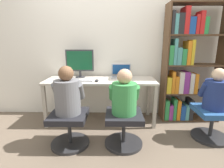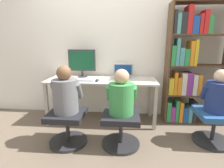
{
  "view_description": "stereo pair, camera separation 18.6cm",
  "coord_description": "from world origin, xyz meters",
  "px_view_note": "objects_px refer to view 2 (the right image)",
  "views": [
    {
      "loc": [
        0.23,
        -2.43,
        1.32
      ],
      "look_at": [
        0.19,
        0.09,
        0.69
      ],
      "focal_mm": 28.0,
      "sensor_mm": 36.0,
      "label": 1
    },
    {
      "loc": [
        0.42,
        -2.42,
        1.32
      ],
      "look_at": [
        0.19,
        0.09,
        0.69
      ],
      "focal_mm": 28.0,
      "sensor_mm": 36.0,
      "label": 2
    }
  ],
  "objects_px": {
    "keyboard": "(80,80)",
    "office_chair_side": "(214,124)",
    "desktop_monitor": "(82,62)",
    "office_chair_left": "(67,125)",
    "person_at_laptop": "(121,95)",
    "laptop": "(123,75)",
    "office_chair_right": "(121,127)",
    "person_at_monitor": "(65,93)",
    "bookshelf": "(189,68)",
    "person_near_shelf": "(218,94)"
  },
  "relations": [
    {
      "from": "desktop_monitor",
      "to": "office_chair_side",
      "type": "distance_m",
      "value": 2.15
    },
    {
      "from": "person_at_monitor",
      "to": "office_chair_side",
      "type": "height_order",
      "value": "person_at_monitor"
    },
    {
      "from": "person_at_monitor",
      "to": "person_at_laptop",
      "type": "xyz_separation_m",
      "value": [
        0.69,
        0.01,
        -0.02
      ]
    },
    {
      "from": "office_chair_right",
      "to": "office_chair_side",
      "type": "xyz_separation_m",
      "value": [
        1.21,
        0.17,
        0.0
      ]
    },
    {
      "from": "office_chair_side",
      "to": "person_near_shelf",
      "type": "relative_size",
      "value": 0.9
    },
    {
      "from": "person_at_laptop",
      "to": "person_near_shelf",
      "type": "height_order",
      "value": "person_at_laptop"
    },
    {
      "from": "desktop_monitor",
      "to": "office_chair_left",
      "type": "height_order",
      "value": "desktop_monitor"
    },
    {
      "from": "laptop",
      "to": "office_chair_side",
      "type": "distance_m",
      "value": 1.49
    },
    {
      "from": "desktop_monitor",
      "to": "bookshelf",
      "type": "relative_size",
      "value": 0.25
    },
    {
      "from": "desktop_monitor",
      "to": "office_chair_left",
      "type": "distance_m",
      "value": 1.12
    },
    {
      "from": "laptop",
      "to": "person_near_shelf",
      "type": "xyz_separation_m",
      "value": [
        1.22,
        -0.69,
        -0.1
      ]
    },
    {
      "from": "person_at_laptop",
      "to": "office_chair_left",
      "type": "bearing_deg",
      "value": -178.45
    },
    {
      "from": "person_at_monitor",
      "to": "laptop",
      "type": "bearing_deg",
      "value": 52.08
    },
    {
      "from": "office_chair_left",
      "to": "bookshelf",
      "type": "xyz_separation_m",
      "value": [
        1.71,
        0.8,
        0.65
      ]
    },
    {
      "from": "desktop_monitor",
      "to": "person_at_laptop",
      "type": "distance_m",
      "value": 1.14
    },
    {
      "from": "desktop_monitor",
      "to": "person_at_monitor",
      "type": "relative_size",
      "value": 0.78
    },
    {
      "from": "office_chair_right",
      "to": "person_at_monitor",
      "type": "relative_size",
      "value": 0.83
    },
    {
      "from": "person_at_laptop",
      "to": "person_near_shelf",
      "type": "relative_size",
      "value": 1.03
    },
    {
      "from": "keyboard",
      "to": "person_at_monitor",
      "type": "height_order",
      "value": "person_at_monitor"
    },
    {
      "from": "office_chair_right",
      "to": "person_near_shelf",
      "type": "xyz_separation_m",
      "value": [
        1.21,
        0.17,
        0.41
      ]
    },
    {
      "from": "person_at_monitor",
      "to": "person_near_shelf",
      "type": "height_order",
      "value": "person_at_monitor"
    },
    {
      "from": "laptop",
      "to": "office_chair_left",
      "type": "bearing_deg",
      "value": -127.79
    },
    {
      "from": "keyboard",
      "to": "laptop",
      "type": "bearing_deg",
      "value": 24.75
    },
    {
      "from": "office_chair_left",
      "to": "keyboard",
      "type": "bearing_deg",
      "value": 87.49
    },
    {
      "from": "desktop_monitor",
      "to": "office_chair_right",
      "type": "bearing_deg",
      "value": -50.66
    },
    {
      "from": "keyboard",
      "to": "person_at_monitor",
      "type": "relative_size",
      "value": 0.73
    },
    {
      "from": "person_near_shelf",
      "to": "laptop",
      "type": "bearing_deg",
      "value": 150.27
    },
    {
      "from": "person_at_monitor",
      "to": "office_chair_side",
      "type": "relative_size",
      "value": 1.21
    },
    {
      "from": "person_near_shelf",
      "to": "desktop_monitor",
      "type": "bearing_deg",
      "value": 160.38
    },
    {
      "from": "person_at_laptop",
      "to": "office_chair_side",
      "type": "relative_size",
      "value": 1.14
    },
    {
      "from": "office_chair_side",
      "to": "office_chair_left",
      "type": "bearing_deg",
      "value": -174.45
    },
    {
      "from": "laptop",
      "to": "person_near_shelf",
      "type": "distance_m",
      "value": 1.4
    },
    {
      "from": "keyboard",
      "to": "bookshelf",
      "type": "distance_m",
      "value": 1.71
    },
    {
      "from": "office_chair_right",
      "to": "person_at_monitor",
      "type": "xyz_separation_m",
      "value": [
        -0.69,
        -0.01,
        0.43
      ]
    },
    {
      "from": "office_chair_right",
      "to": "bookshelf",
      "type": "distance_m",
      "value": 1.44
    },
    {
      "from": "office_chair_right",
      "to": "person_at_laptop",
      "type": "distance_m",
      "value": 0.41
    },
    {
      "from": "keyboard",
      "to": "bookshelf",
      "type": "relative_size",
      "value": 0.23
    },
    {
      "from": "office_chair_right",
      "to": "office_chair_side",
      "type": "distance_m",
      "value": 1.22
    },
    {
      "from": "laptop",
      "to": "office_chair_side",
      "type": "height_order",
      "value": "laptop"
    },
    {
      "from": "keyboard",
      "to": "office_chair_side",
      "type": "xyz_separation_m",
      "value": [
        1.88,
        -0.39,
        -0.47
      ]
    },
    {
      "from": "office_chair_left",
      "to": "person_at_laptop",
      "type": "height_order",
      "value": "person_at_laptop"
    },
    {
      "from": "keyboard",
      "to": "office_chair_side",
      "type": "bearing_deg",
      "value": -11.88
    },
    {
      "from": "bookshelf",
      "to": "office_chair_side",
      "type": "distance_m",
      "value": 0.92
    },
    {
      "from": "bookshelf",
      "to": "keyboard",
      "type": "bearing_deg",
      "value": -172.51
    },
    {
      "from": "person_at_monitor",
      "to": "person_near_shelf",
      "type": "bearing_deg",
      "value": 5.54
    },
    {
      "from": "keyboard",
      "to": "office_chair_left",
      "type": "relative_size",
      "value": 0.89
    },
    {
      "from": "laptop",
      "to": "keyboard",
      "type": "bearing_deg",
      "value": -155.25
    },
    {
      "from": "laptop",
      "to": "bookshelf",
      "type": "bearing_deg",
      "value": -4.56
    },
    {
      "from": "desktop_monitor",
      "to": "laptop",
      "type": "relative_size",
      "value": 1.38
    },
    {
      "from": "keyboard",
      "to": "office_chair_right",
      "type": "xyz_separation_m",
      "value": [
        0.67,
        -0.56,
        -0.47
      ]
    }
  ]
}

